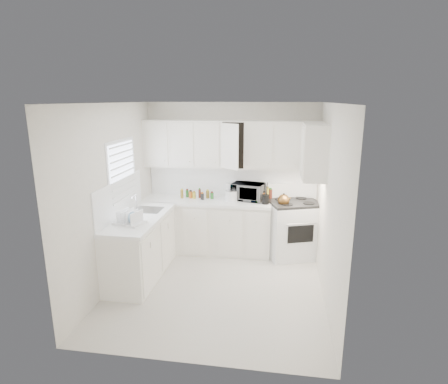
% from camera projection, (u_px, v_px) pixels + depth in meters
% --- Properties ---
extents(floor, '(3.20, 3.20, 0.00)m').
position_uv_depth(floor, '(217.00, 287.00, 5.32)').
color(floor, silver).
rests_on(floor, ground).
extents(ceiling, '(3.20, 3.20, 0.00)m').
position_uv_depth(ceiling, '(216.00, 103.00, 4.68)').
color(ceiling, white).
rests_on(ceiling, ground).
extents(wall_back, '(3.00, 0.00, 3.00)m').
position_uv_depth(wall_back, '(232.00, 177.00, 6.53)').
color(wall_back, white).
rests_on(wall_back, ground).
extents(wall_front, '(3.00, 0.00, 3.00)m').
position_uv_depth(wall_front, '(187.00, 246.00, 3.46)').
color(wall_front, white).
rests_on(wall_front, ground).
extents(wall_left, '(0.00, 3.20, 3.20)m').
position_uv_depth(wall_left, '(113.00, 197.00, 5.22)').
color(wall_left, white).
rests_on(wall_left, ground).
extents(wall_right, '(0.00, 3.20, 3.20)m').
position_uv_depth(wall_right, '(329.00, 206.00, 4.77)').
color(wall_right, white).
rests_on(wall_right, ground).
extents(window_blinds, '(0.06, 0.96, 1.06)m').
position_uv_depth(window_blinds, '(123.00, 175.00, 5.49)').
color(window_blinds, white).
rests_on(window_blinds, wall_left).
extents(lower_cabinets_back, '(2.22, 0.60, 0.90)m').
position_uv_depth(lower_cabinets_back, '(207.00, 227.00, 6.51)').
color(lower_cabinets_back, white).
rests_on(lower_cabinets_back, floor).
extents(lower_cabinets_left, '(0.60, 1.60, 0.90)m').
position_uv_depth(lower_cabinets_left, '(141.00, 248.00, 5.57)').
color(lower_cabinets_left, white).
rests_on(lower_cabinets_left, floor).
extents(countertop_back, '(2.24, 0.64, 0.05)m').
position_uv_depth(countertop_back, '(207.00, 201.00, 6.38)').
color(countertop_back, white).
rests_on(countertop_back, lower_cabinets_back).
extents(countertop_left, '(0.64, 1.62, 0.05)m').
position_uv_depth(countertop_left, '(140.00, 218.00, 5.46)').
color(countertop_left, white).
rests_on(countertop_left, lower_cabinets_left).
extents(backsplash_back, '(2.98, 0.02, 0.55)m').
position_uv_depth(backsplash_back, '(232.00, 181.00, 6.54)').
color(backsplash_back, white).
rests_on(backsplash_back, wall_back).
extents(backsplash_left, '(0.02, 1.60, 0.55)m').
position_uv_depth(backsplash_left, '(120.00, 198.00, 5.43)').
color(backsplash_left, white).
rests_on(backsplash_left, wall_left).
extents(upper_cabinets_back, '(3.00, 0.33, 0.80)m').
position_uv_depth(upper_cabinets_back, '(231.00, 168.00, 6.32)').
color(upper_cabinets_back, white).
rests_on(upper_cabinets_back, wall_back).
extents(upper_cabinets_right, '(0.33, 0.90, 0.80)m').
position_uv_depth(upper_cabinets_right, '(312.00, 177.00, 5.53)').
color(upper_cabinets_right, white).
rests_on(upper_cabinets_right, wall_right).
extents(sink, '(0.42, 0.38, 0.30)m').
position_uv_depth(sink, '(148.00, 203.00, 5.76)').
color(sink, gray).
rests_on(sink, countertop_left).
extents(stove, '(0.99, 0.90, 1.25)m').
position_uv_depth(stove, '(293.00, 221.00, 6.24)').
color(stove, white).
rests_on(stove, floor).
extents(tea_kettle, '(0.29, 0.27, 0.23)m').
position_uv_depth(tea_kettle, '(284.00, 199.00, 6.01)').
color(tea_kettle, brown).
rests_on(tea_kettle, stove).
extents(frying_pan, '(0.39, 0.49, 0.04)m').
position_uv_depth(frying_pan, '(305.00, 200.00, 6.29)').
color(frying_pan, black).
rests_on(frying_pan, stove).
extents(microwave, '(0.59, 0.41, 0.36)m').
position_uv_depth(microwave, '(248.00, 190.00, 6.32)').
color(microwave, gray).
rests_on(microwave, countertop_back).
extents(rice_cooker, '(0.23, 0.23, 0.21)m').
position_uv_depth(rice_cooker, '(231.00, 195.00, 6.28)').
color(rice_cooker, white).
rests_on(rice_cooker, countertop_back).
extents(paper_towel, '(0.12, 0.12, 0.27)m').
position_uv_depth(paper_towel, '(229.00, 191.00, 6.43)').
color(paper_towel, white).
rests_on(paper_towel, countertop_back).
extents(utensil_crock, '(0.13, 0.13, 0.38)m').
position_uv_depth(utensil_crock, '(266.00, 193.00, 6.07)').
color(utensil_crock, black).
rests_on(utensil_crock, countertop_back).
extents(dish_rack, '(0.46, 0.39, 0.22)m').
position_uv_depth(dish_rack, '(129.00, 216.00, 5.12)').
color(dish_rack, white).
rests_on(dish_rack, countertop_left).
extents(spice_left_0, '(0.06, 0.06, 0.13)m').
position_uv_depth(spice_left_0, '(183.00, 193.00, 6.55)').
color(spice_left_0, olive).
rests_on(spice_left_0, countertop_back).
extents(spice_left_1, '(0.06, 0.06, 0.13)m').
position_uv_depth(spice_left_1, '(186.00, 195.00, 6.45)').
color(spice_left_1, '#2A7527').
rests_on(spice_left_1, countertop_back).
extents(spice_left_2, '(0.06, 0.06, 0.13)m').
position_uv_depth(spice_left_2, '(191.00, 193.00, 6.53)').
color(spice_left_2, '#BC5819').
rests_on(spice_left_2, countertop_back).
extents(spice_left_3, '(0.06, 0.06, 0.13)m').
position_uv_depth(spice_left_3, '(194.00, 195.00, 6.43)').
color(spice_left_3, gold).
rests_on(spice_left_3, countertop_back).
extents(spice_left_4, '(0.06, 0.06, 0.13)m').
position_uv_depth(spice_left_4, '(200.00, 194.00, 6.51)').
color(spice_left_4, '#5E251A').
rests_on(spice_left_4, countertop_back).
extents(spice_left_5, '(0.06, 0.06, 0.13)m').
position_uv_depth(spice_left_5, '(203.00, 195.00, 6.41)').
color(spice_left_5, black).
rests_on(spice_left_5, countertop_back).
extents(spice_left_6, '(0.06, 0.06, 0.13)m').
position_uv_depth(spice_left_6, '(208.00, 194.00, 6.49)').
color(spice_left_6, olive).
rests_on(spice_left_6, countertop_back).
extents(spice_left_7, '(0.06, 0.06, 0.13)m').
position_uv_depth(spice_left_7, '(211.00, 196.00, 6.39)').
color(spice_left_7, '#2A7527').
rests_on(spice_left_7, countertop_back).
extents(sauce_right_0, '(0.06, 0.06, 0.19)m').
position_uv_depth(sauce_right_0, '(264.00, 194.00, 6.37)').
color(sauce_right_0, '#BC5819').
rests_on(sauce_right_0, countertop_back).
extents(sauce_right_1, '(0.06, 0.06, 0.19)m').
position_uv_depth(sauce_right_1, '(267.00, 195.00, 6.31)').
color(sauce_right_1, gold).
rests_on(sauce_right_1, countertop_back).
extents(sauce_right_2, '(0.06, 0.06, 0.19)m').
position_uv_depth(sauce_right_2, '(270.00, 194.00, 6.35)').
color(sauce_right_2, '#5E251A').
rests_on(sauce_right_2, countertop_back).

